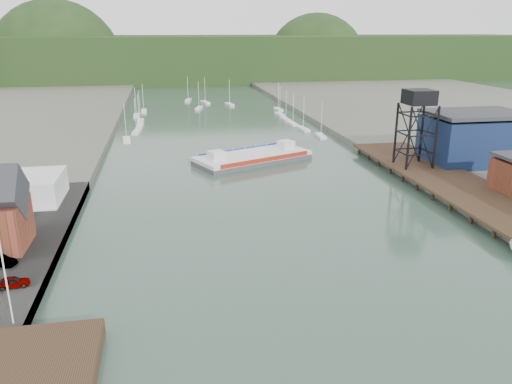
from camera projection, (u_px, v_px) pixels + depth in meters
name	position (u px, v px, depth m)	size (l,w,h in m)	color
ground	(358.00, 360.00, 47.27)	(600.00, 600.00, 0.00)	#2B4437
east_pier	(454.00, 183.00, 95.13)	(14.00, 70.00, 2.45)	black
white_shed	(7.00, 189.00, 85.23)	(18.00, 12.00, 4.50)	silver
flagpole	(4.00, 270.00, 48.57)	(0.16, 0.16, 12.00)	silver
lift_tower	(419.00, 102.00, 102.67)	(6.50, 6.50, 16.00)	black
blue_shed	(474.00, 138.00, 109.79)	(20.50, 14.50, 11.30)	black
marina_sailboats	(213.00, 117.00, 176.61)	(57.71, 92.65, 0.90)	silver
distant_hills	(181.00, 61.00, 325.06)	(500.00, 120.00, 80.00)	black
chain_ferry	(253.00, 157.00, 117.70)	(29.32, 20.85, 3.92)	#444446
car_west_a	(13.00, 282.00, 57.32)	(1.49, 3.70, 1.26)	#999999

